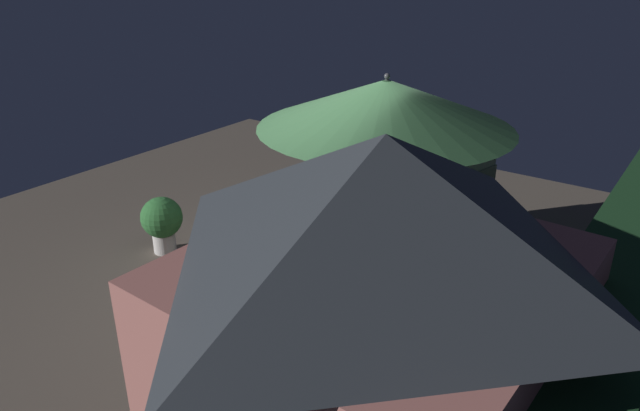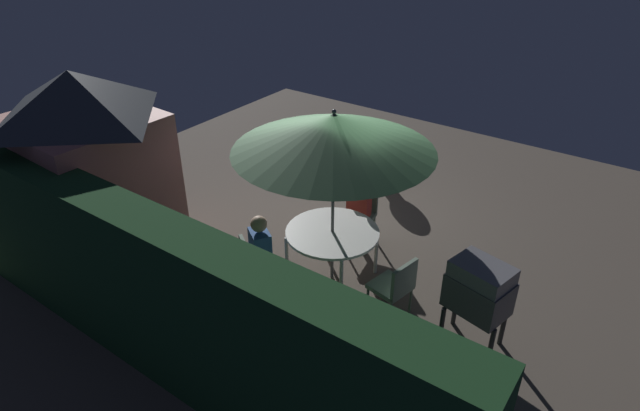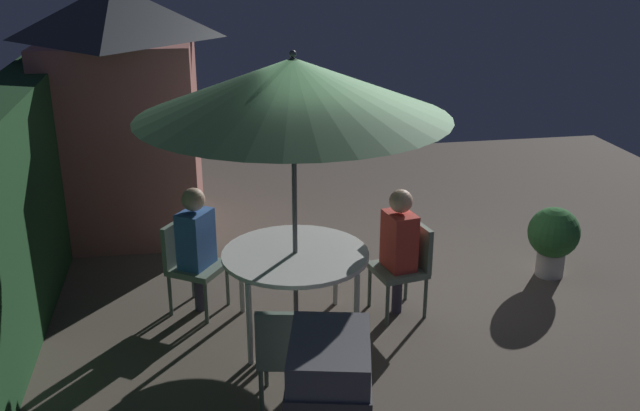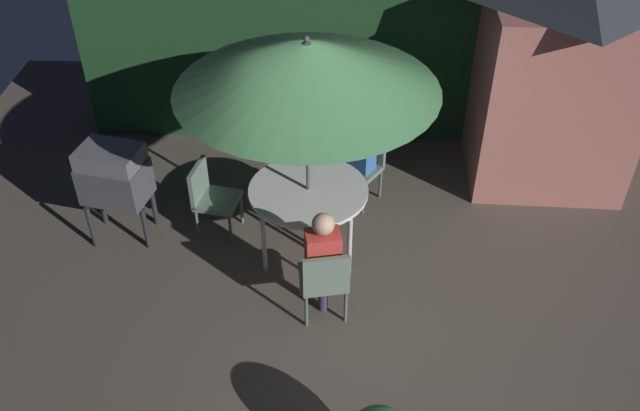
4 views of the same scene
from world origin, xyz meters
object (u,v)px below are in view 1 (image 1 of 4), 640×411
Objects in this scene: chair_near_shed at (291,238)px; person_in_blue at (428,281)px; potted_plant_by_shed at (162,221)px; person_in_red at (297,219)px; bbq_grill at (466,176)px; chair_far_side at (431,309)px; patio_table at (380,239)px; chair_toward_hedge at (440,226)px; garden_shed at (374,396)px; patio_umbrella at (386,104)px.

person_in_blue reaches higher than chair_near_shed.
person_in_red is at bearing 105.10° from potted_plant_by_shed.
person_in_red reaches higher than bbq_grill.
bbq_grill reaches higher than chair_far_side.
chair_far_side is (2.78, 0.83, -0.33)m from bbq_grill.
potted_plant_by_shed is (0.69, -2.86, -0.29)m from patio_table.
potted_plant_by_shed is at bearing -59.36° from chair_toward_hedge.
chair_toward_hedge is at bearing -160.87° from garden_shed.
bbq_grill is 1.08m from chair_toward_hedge.
garden_shed reaches higher than person_in_blue.
person_in_blue is (1.71, 0.64, 0.26)m from chair_toward_hedge.
potted_plant_by_shed is (0.07, -3.80, -0.07)m from chair_far_side.
potted_plant_by_shed is at bearing -74.70° from chair_near_shed.
person_in_red reaches higher than patio_table.
person_in_red is at bearing -102.37° from chair_far_side.
patio_umbrella reaches higher than chair_toward_hedge.
patio_umbrella reaches higher than person_in_blue.
patio_umbrella is 2.93× the size of chair_far_side.
garden_shed is at bearing 43.94° from person_in_red.
chair_toward_hedge is (-1.35, 1.32, 0.00)m from chair_near_shed.
person_in_blue is (0.38, 1.88, 0.00)m from person_in_red.
patio_umbrella is (-2.94, -1.64, 0.77)m from garden_shed.
person_in_red is (-0.50, 1.85, 0.33)m from potted_plant_by_shed.
patio_umbrella is 2.08m from chair_near_shed.
patio_umbrella is 2.09× the size of person_in_blue.
chair_far_side reaches higher than potted_plant_by_shed.
patio_table is 1.46× the size of chair_far_side.
garden_shed is 3.84× the size of potted_plant_by_shed.
patio_table is at bearing 100.67° from chair_near_shed.
chair_far_side is at bearing 22.16° from chair_toward_hedge.
person_in_red is at bearing -79.33° from patio_umbrella.
potted_plant_by_shed is at bearing -74.90° from person_in_red.
chair_far_side is 2.02m from person_in_red.
person_in_blue reaches higher than bbq_grill.
chair_far_side is 3.80m from potted_plant_by_shed.
potted_plant_by_shed is (2.85, -2.97, -0.40)m from bbq_grill.
patio_umbrella reaches higher than person_in_red.
chair_near_shed is (0.21, -1.10, -0.22)m from patio_table.
bbq_grill is 1.33× the size of chair_far_side.
chair_toward_hedge is 0.71× the size of person_in_red.
garden_shed is 5.37m from bbq_grill.
person_in_blue is at bearing -161.97° from garden_shed.
garden_shed is 2.34× the size of person_in_blue.
bbq_grill reaches higher than chair_near_shed.
person_in_red is at bearing -79.33° from patio_table.
chair_near_shed is at bearing -135.00° from garden_shed.
patio_table is 2.16m from bbq_grill.
garden_shed is 3.28× the size of chair_toward_hedge.
patio_table is at bearing -150.90° from garden_shed.
patio_table is 1.14m from chair_near_shed.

